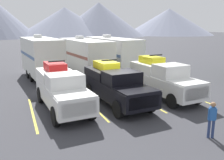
# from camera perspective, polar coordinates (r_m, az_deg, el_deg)

# --- Properties ---
(ground_plane) EXTENTS (240.00, 240.00, 0.00)m
(ground_plane) POSITION_cam_1_polar(r_m,az_deg,el_deg) (14.99, 1.42, -5.25)
(ground_plane) COLOR #38383D
(pickup_truck_a) EXTENTS (2.36, 5.91, 2.66)m
(pickup_truck_a) POSITION_cam_1_polar(r_m,az_deg,el_deg) (13.79, -11.87, -1.84)
(pickup_truck_a) COLOR white
(pickup_truck_a) RESTS_ON ground
(pickup_truck_b) EXTENTS (2.50, 5.97, 2.57)m
(pickup_truck_b) POSITION_cam_1_polar(r_m,az_deg,el_deg) (14.50, 0.82, -0.98)
(pickup_truck_b) COLOR black
(pickup_truck_b) RESTS_ON ground
(pickup_truck_c) EXTENTS (2.41, 5.80, 2.72)m
(pickup_truck_c) POSITION_cam_1_polar(r_m,az_deg,el_deg) (16.18, 11.84, 0.41)
(pickup_truck_c) COLOR white
(pickup_truck_c) RESTS_ON ground
(lot_stripe_a) EXTENTS (0.12, 5.50, 0.01)m
(lot_stripe_a) POSITION_cam_1_polar(r_m,az_deg,el_deg) (13.83, -18.25, -7.48)
(lot_stripe_a) COLOR gold
(lot_stripe_a) RESTS_ON ground
(lot_stripe_b) EXTENTS (0.12, 5.50, 0.01)m
(lot_stripe_b) POSITION_cam_1_polar(r_m,az_deg,el_deg) (14.40, -4.72, -6.04)
(lot_stripe_b) COLOR gold
(lot_stripe_b) RESTS_ON ground
(lot_stripe_c) EXTENTS (0.12, 5.50, 0.01)m
(lot_stripe_c) POSITION_cam_1_polar(r_m,az_deg,el_deg) (15.69, 7.12, -4.49)
(lot_stripe_c) COLOR gold
(lot_stripe_c) RESTS_ON ground
(lot_stripe_d) EXTENTS (0.12, 5.50, 0.01)m
(lot_stripe_d) POSITION_cam_1_polar(r_m,az_deg,el_deg) (17.54, 16.77, -3.08)
(lot_stripe_d) COLOR gold
(lot_stripe_d) RESTS_ON ground
(camper_trailer_a) EXTENTS (3.10, 8.02, 3.84)m
(camper_trailer_a) POSITION_cam_1_polar(r_m,az_deg,el_deg) (22.05, -16.36, 5.48)
(camper_trailer_a) COLOR silver
(camper_trailer_a) RESTS_ON ground
(camper_trailer_b) EXTENTS (3.27, 9.04, 3.65)m
(camper_trailer_b) POSITION_cam_1_polar(r_m,az_deg,el_deg) (22.68, -6.53, 5.88)
(camper_trailer_b) COLOR white
(camper_trailer_b) RESTS_ON ground
(camper_trailer_c) EXTENTS (3.20, 8.94, 3.73)m
(camper_trailer_c) POSITION_cam_1_polar(r_m,az_deg,el_deg) (23.68, 0.05, 6.35)
(camper_trailer_c) COLOR white
(camper_trailer_c) RESTS_ON ground
(person_a) EXTENTS (0.31, 0.28, 1.59)m
(person_a) POSITION_cam_1_polar(r_m,az_deg,el_deg) (10.95, 22.56, -8.18)
(person_a) COLOR navy
(person_a) RESTS_ON ground
(mountain_ridge) EXTENTS (170.00, 44.00, 16.65)m
(mountain_ridge) POSITION_cam_1_polar(r_m,az_deg,el_deg) (99.58, -19.53, 13.54)
(mountain_ridge) COLOR gray
(mountain_ridge) RESTS_ON ground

